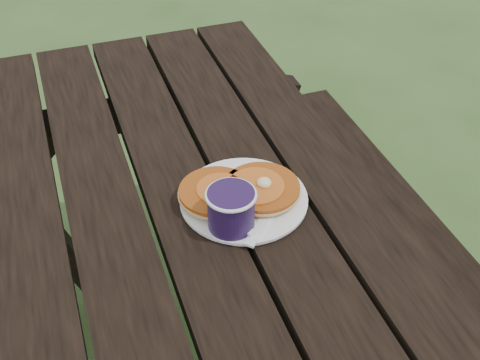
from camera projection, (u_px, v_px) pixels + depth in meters
name	position (u px, v px, depth m)	size (l,w,h in m)	color
plate	(244.00, 200.00, 1.17)	(0.24, 0.24, 0.01)	white
pancake_stack	(240.00, 191.00, 1.16)	(0.23, 0.16, 0.04)	#AD5013
knife	(268.00, 214.00, 1.12)	(0.02, 0.18, 0.01)	white
fork	(234.00, 218.00, 1.11)	(0.03, 0.16, 0.01)	white
coffee_cup	(231.00, 209.00, 1.08)	(0.09, 0.09, 0.09)	#25123C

